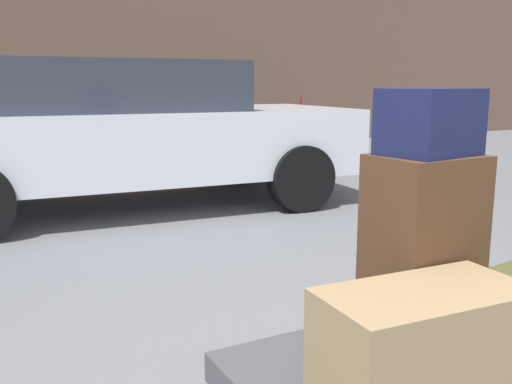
{
  "coord_description": "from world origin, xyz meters",
  "views": [
    {
      "loc": [
        -1.28,
        -1.18,
        1.21
      ],
      "look_at": [
        0.0,
        1.2,
        0.69
      ],
      "focal_mm": 39.53,
      "sensor_mm": 36.0,
      "label": 1
    }
  ],
  "objects_px": {
    "luggage_cart": "(434,384)",
    "suitcase_brown_rear_right": "(422,256)",
    "duffel_bag_navy_topmost_pile": "(430,122)",
    "bicycle_leaning": "(285,129)",
    "duffel_bag_tan_rear_left": "(424,353)",
    "parked_car": "(127,131)",
    "bollard_kerb_mid": "(331,142)",
    "bollard_kerb_far": "(420,137)",
    "bollard_kerb_near": "(263,146)"
  },
  "relations": [
    {
      "from": "luggage_cart",
      "to": "duffel_bag_navy_topmost_pile",
      "type": "relative_size",
      "value": 4.41
    },
    {
      "from": "bollard_kerb_mid",
      "to": "bollard_kerb_far",
      "type": "relative_size",
      "value": 1.0
    },
    {
      "from": "parked_car",
      "to": "bollard_kerb_far",
      "type": "bearing_deg",
      "value": 17.36
    },
    {
      "from": "duffel_bag_navy_topmost_pile",
      "to": "bicycle_leaning",
      "type": "height_order",
      "value": "duffel_bag_navy_topmost_pile"
    },
    {
      "from": "luggage_cart",
      "to": "bollard_kerb_near",
      "type": "xyz_separation_m",
      "value": [
        2.71,
        6.02,
        0.04
      ]
    },
    {
      "from": "bicycle_leaning",
      "to": "bollard_kerb_far",
      "type": "relative_size",
      "value": 2.77
    },
    {
      "from": "duffel_bag_tan_rear_left",
      "to": "bicycle_leaning",
      "type": "height_order",
      "value": "bicycle_leaning"
    },
    {
      "from": "duffel_bag_navy_topmost_pile",
      "to": "bollard_kerb_near",
      "type": "xyz_separation_m",
      "value": [
        2.7,
        5.92,
        -0.79
      ]
    },
    {
      "from": "duffel_bag_navy_topmost_pile",
      "to": "bollard_kerb_mid",
      "type": "distance_m",
      "value": 7.14
    },
    {
      "from": "bollard_kerb_far",
      "to": "duffel_bag_navy_topmost_pile",
      "type": "bearing_deg",
      "value": -134.29
    },
    {
      "from": "luggage_cart",
      "to": "bollard_kerb_near",
      "type": "bearing_deg",
      "value": 65.77
    },
    {
      "from": "parked_car",
      "to": "bollard_kerb_mid",
      "type": "distance_m",
      "value": 4.13
    },
    {
      "from": "parked_car",
      "to": "bollard_kerb_near",
      "type": "bearing_deg",
      "value": 34.95
    },
    {
      "from": "duffel_bag_navy_topmost_pile",
      "to": "suitcase_brown_rear_right",
      "type": "bearing_deg",
      "value": 0.0
    },
    {
      "from": "luggage_cart",
      "to": "bollard_kerb_far",
      "type": "height_order",
      "value": "bollard_kerb_far"
    },
    {
      "from": "duffel_bag_navy_topmost_pile",
      "to": "bollard_kerb_near",
      "type": "relative_size",
      "value": 0.46
    },
    {
      "from": "bicycle_leaning",
      "to": "bollard_kerb_near",
      "type": "height_order",
      "value": "bicycle_leaning"
    },
    {
      "from": "bicycle_leaning",
      "to": "bollard_kerb_near",
      "type": "relative_size",
      "value": 2.77
    },
    {
      "from": "bollard_kerb_far",
      "to": "duffel_bag_tan_rear_left",
      "type": "bearing_deg",
      "value": -134.21
    },
    {
      "from": "bollard_kerb_mid",
      "to": "bollard_kerb_near",
      "type": "bearing_deg",
      "value": 180.0
    },
    {
      "from": "parked_car",
      "to": "bollard_kerb_near",
      "type": "distance_m",
      "value": 3.08
    },
    {
      "from": "bicycle_leaning",
      "to": "bollard_kerb_near",
      "type": "xyz_separation_m",
      "value": [
        -1.49,
        -1.85,
        -0.07
      ]
    },
    {
      "from": "duffel_bag_tan_rear_left",
      "to": "bollard_kerb_near",
      "type": "xyz_separation_m",
      "value": [
        2.95,
        6.2,
        -0.21
      ]
    },
    {
      "from": "bollard_kerb_mid",
      "to": "bollard_kerb_far",
      "type": "height_order",
      "value": "same"
    },
    {
      "from": "luggage_cart",
      "to": "suitcase_brown_rear_right",
      "type": "height_order",
      "value": "suitcase_brown_rear_right"
    },
    {
      "from": "luggage_cart",
      "to": "bollard_kerb_near",
      "type": "relative_size",
      "value": 2.01
    },
    {
      "from": "bollard_kerb_mid",
      "to": "parked_car",
      "type": "bearing_deg",
      "value": -154.85
    },
    {
      "from": "duffel_bag_tan_rear_left",
      "to": "bollard_kerb_far",
      "type": "distance_m",
      "value": 8.65
    },
    {
      "from": "duffel_bag_tan_rear_left",
      "to": "bollard_kerb_mid",
      "type": "relative_size",
      "value": 0.92
    },
    {
      "from": "suitcase_brown_rear_right",
      "to": "duffel_bag_navy_topmost_pile",
      "type": "xyz_separation_m",
      "value": [
        0.0,
        0.0,
        0.43
      ]
    },
    {
      "from": "bollard_kerb_near",
      "to": "bollard_kerb_mid",
      "type": "xyz_separation_m",
      "value": [
        1.22,
        0.0,
        0.0
      ]
    },
    {
      "from": "duffel_bag_tan_rear_left",
      "to": "duffel_bag_navy_topmost_pile",
      "type": "distance_m",
      "value": 0.69
    },
    {
      "from": "luggage_cart",
      "to": "bollard_kerb_near",
      "type": "height_order",
      "value": "bollard_kerb_near"
    },
    {
      "from": "bicycle_leaning",
      "to": "bollard_kerb_mid",
      "type": "distance_m",
      "value": 1.87
    },
    {
      "from": "duffel_bag_tan_rear_left",
      "to": "bollard_kerb_mid",
      "type": "bearing_deg",
      "value": 59.73
    },
    {
      "from": "bollard_kerb_near",
      "to": "bollard_kerb_mid",
      "type": "relative_size",
      "value": 1.0
    },
    {
      "from": "duffel_bag_navy_topmost_pile",
      "to": "parked_car",
      "type": "height_order",
      "value": "parked_car"
    },
    {
      "from": "luggage_cart",
      "to": "parked_car",
      "type": "bearing_deg",
      "value": 87.13
    },
    {
      "from": "duffel_bag_navy_topmost_pile",
      "to": "bicycle_leaning",
      "type": "xyz_separation_m",
      "value": [
        4.19,
        7.77,
        -0.72
      ]
    },
    {
      "from": "suitcase_brown_rear_right",
      "to": "bollard_kerb_far",
      "type": "distance_m",
      "value": 8.28
    },
    {
      "from": "bicycle_leaning",
      "to": "bollard_kerb_near",
      "type": "bearing_deg",
      "value": -128.91
    },
    {
      "from": "luggage_cart",
      "to": "duffel_bag_navy_topmost_pile",
      "type": "bearing_deg",
      "value": 82.37
    },
    {
      "from": "suitcase_brown_rear_right",
      "to": "bollard_kerb_near",
      "type": "relative_size",
      "value": 1.07
    },
    {
      "from": "suitcase_brown_rear_right",
      "to": "bollard_kerb_mid",
      "type": "distance_m",
      "value": 7.11
    },
    {
      "from": "duffel_bag_navy_topmost_pile",
      "to": "bollard_kerb_far",
      "type": "bearing_deg",
      "value": 38.13
    },
    {
      "from": "suitcase_brown_rear_right",
      "to": "bollard_kerb_mid",
      "type": "bearing_deg",
      "value": 55.12
    },
    {
      "from": "luggage_cart",
      "to": "duffel_bag_tan_rear_left",
      "type": "distance_m",
      "value": 0.38
    },
    {
      "from": "suitcase_brown_rear_right",
      "to": "duffel_bag_tan_rear_left",
      "type": "relative_size",
      "value": 1.16
    },
    {
      "from": "parked_car",
      "to": "luggage_cart",
      "type": "bearing_deg",
      "value": -92.87
    },
    {
      "from": "duffel_bag_tan_rear_left",
      "to": "duffel_bag_navy_topmost_pile",
      "type": "xyz_separation_m",
      "value": [
        0.25,
        0.27,
        0.58
      ]
    }
  ]
}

